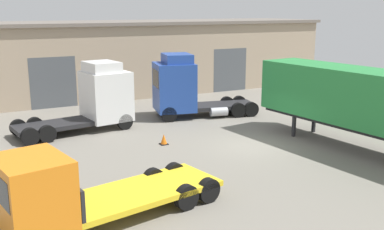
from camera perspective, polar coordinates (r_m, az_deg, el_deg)
name	(u,v)px	position (r m, az deg, el deg)	size (l,w,h in m)	color
ground_plane	(254,146)	(23.35, 7.91, -3.88)	(60.00, 60.00, 0.00)	slate
warehouse_building	(132,56)	(38.46, -7.58, 7.39)	(33.72, 8.21, 5.87)	tan
tractor_unit_white	(98,98)	(26.62, -11.84, 2.15)	(6.76, 3.35, 3.90)	silver
container_trailer_green	(367,101)	(23.12, 21.30, 1.72)	(3.81, 12.10, 4.02)	#28843D
tractor_unit_blue	(182,88)	(28.83, -1.30, 3.48)	(6.94, 3.84, 4.10)	#2347A3
flatbed_truck_orange	(67,193)	(14.69, -15.56, -9.57)	(7.77, 3.74, 2.65)	orange
gravel_pile	(378,104)	(31.76, 22.57, 1.32)	(2.98, 2.98, 1.61)	#423D38
traffic_cone	(164,140)	(23.32, -3.60, -3.15)	(0.40, 0.40, 0.55)	black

